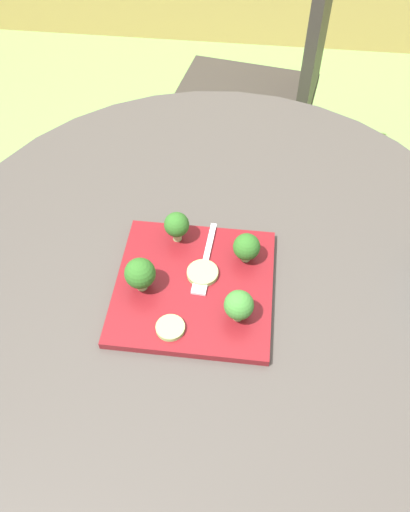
# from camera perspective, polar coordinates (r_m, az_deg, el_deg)

# --- Properties ---
(ground_plane) EXTENTS (12.00, 12.00, 0.00)m
(ground_plane) POSITION_cam_1_polar(r_m,az_deg,el_deg) (1.53, 0.71, -17.10)
(ground_plane) COLOR #70994C
(patio_table) EXTENTS (1.01, 1.01, 0.72)m
(patio_table) POSITION_cam_1_polar(r_m,az_deg,el_deg) (1.09, 0.96, -7.32)
(patio_table) COLOR #423D38
(patio_table) RESTS_ON ground_plane
(patio_chair) EXTENTS (0.51, 0.51, 0.90)m
(patio_chair) POSITION_cam_1_polar(r_m,az_deg,el_deg) (1.69, 7.49, 18.36)
(patio_chair) COLOR #332D28
(patio_chair) RESTS_ON ground_plane
(salad_plate) EXTENTS (0.26, 0.26, 0.01)m
(salad_plate) POSITION_cam_1_polar(r_m,az_deg,el_deg) (0.86, -1.21, -3.33)
(salad_plate) COLOR maroon
(salad_plate) RESTS_ON patio_table
(fork) EXTENTS (0.03, 0.15, 0.00)m
(fork) POSITION_cam_1_polar(r_m,az_deg,el_deg) (0.87, -0.03, -0.98)
(fork) COLOR silver
(fork) RESTS_ON salad_plate
(broccoli_floret_0) EXTENTS (0.05, 0.05, 0.05)m
(broccoli_floret_0) POSITION_cam_1_polar(r_m,az_deg,el_deg) (0.86, 4.59, 0.98)
(broccoli_floret_0) COLOR #99B770
(broccoli_floret_0) RESTS_ON salad_plate
(broccoli_floret_1) EXTENTS (0.05, 0.05, 0.06)m
(broccoli_floret_1) POSITION_cam_1_polar(r_m,az_deg,el_deg) (0.83, -7.15, -1.95)
(broccoli_floret_1) COLOR #99B770
(broccoli_floret_1) RESTS_ON salad_plate
(broccoli_floret_2) EXTENTS (0.04, 0.04, 0.06)m
(broccoli_floret_2) POSITION_cam_1_polar(r_m,az_deg,el_deg) (0.89, -3.14, 3.41)
(broccoli_floret_2) COLOR #99B770
(broccoli_floret_2) RESTS_ON salad_plate
(broccoli_floret_3) EXTENTS (0.05, 0.05, 0.06)m
(broccoli_floret_3) POSITION_cam_1_polar(r_m,az_deg,el_deg) (0.79, 3.75, -5.44)
(broccoli_floret_3) COLOR #99B770
(broccoli_floret_3) RESTS_ON salad_plate
(cucumber_slice_0) EXTENTS (0.05, 0.05, 0.01)m
(cucumber_slice_0) POSITION_cam_1_polar(r_m,az_deg,el_deg) (0.86, -0.27, -1.88)
(cucumber_slice_0) COLOR #8EB766
(cucumber_slice_0) RESTS_ON salad_plate
(cucumber_slice_1) EXTENTS (0.04, 0.04, 0.01)m
(cucumber_slice_1) POSITION_cam_1_polar(r_m,az_deg,el_deg) (0.80, -3.84, -7.88)
(cucumber_slice_1) COLOR #8EB766
(cucumber_slice_1) RESTS_ON salad_plate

